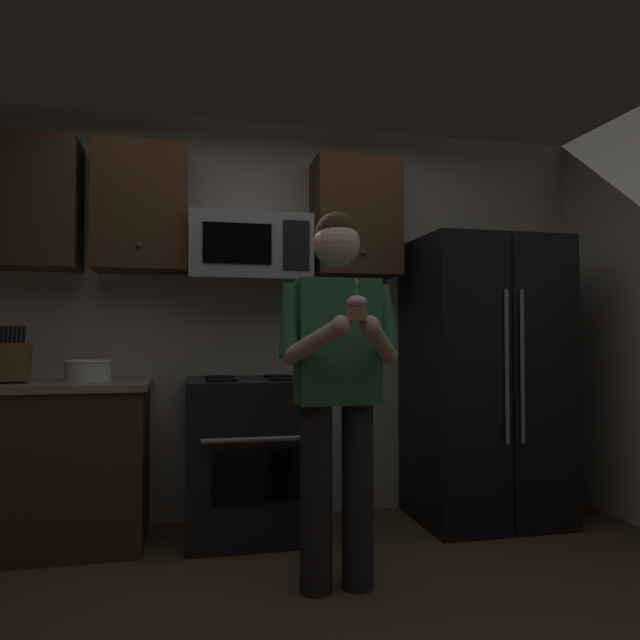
% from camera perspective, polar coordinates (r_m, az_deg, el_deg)
% --- Properties ---
extents(wall_back, '(4.40, 0.10, 2.60)m').
position_cam_1_polar(wall_back, '(3.99, -5.06, 0.21)').
color(wall_back, beige).
rests_on(wall_back, ground).
extents(oven_range, '(0.76, 0.70, 0.93)m').
position_cam_1_polar(oven_range, '(3.66, -6.66, -12.82)').
color(oven_range, black).
rests_on(oven_range, ground).
extents(microwave, '(0.74, 0.41, 0.40)m').
position_cam_1_polar(microwave, '(3.75, -6.78, 6.79)').
color(microwave, '#9EA0A5').
extents(refrigerator, '(0.90, 0.75, 1.80)m').
position_cam_1_polar(refrigerator, '(4.00, 15.41, -5.47)').
color(refrigerator, black).
rests_on(refrigerator, ground).
extents(cabinet_row_upper, '(2.78, 0.36, 0.76)m').
position_cam_1_polar(cabinet_row_upper, '(3.82, -15.59, 10.17)').
color(cabinet_row_upper, '#4C301C').
extents(counter_left, '(1.44, 0.66, 0.92)m').
position_cam_1_polar(counter_left, '(3.77, -27.23, -12.30)').
color(counter_left, '#4C301C').
rests_on(counter_left, ground).
extents(knife_block, '(0.16, 0.15, 0.32)m').
position_cam_1_polar(knife_block, '(3.66, -27.31, -3.56)').
color(knife_block, brown).
rests_on(knife_block, counter_left).
extents(bowl_large_white, '(0.26, 0.26, 0.12)m').
position_cam_1_polar(bowl_large_white, '(3.64, -21.35, -4.49)').
color(bowl_large_white, white).
rests_on(bowl_large_white, counter_left).
extents(person, '(0.60, 0.48, 1.76)m').
position_cam_1_polar(person, '(2.79, 1.68, -5.25)').
color(person, '#262628').
rests_on(person, ground).
extents(cupcake, '(0.09, 0.09, 0.17)m').
position_cam_1_polar(cupcake, '(2.47, 3.56, 1.18)').
color(cupcake, '#A87F56').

